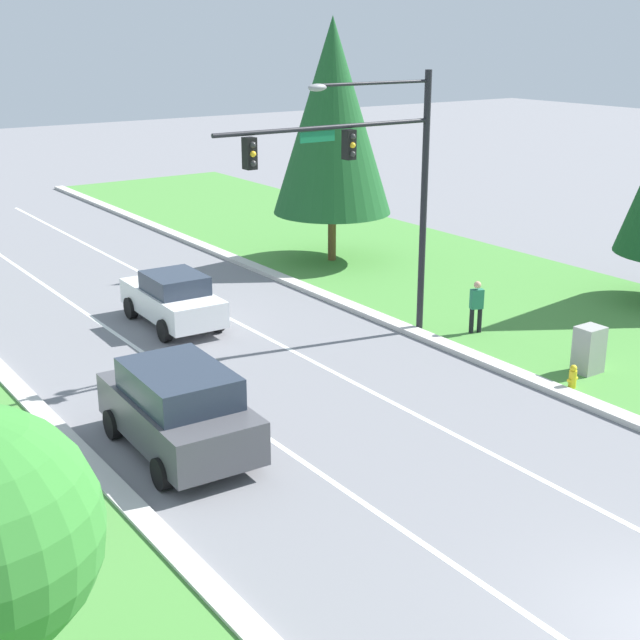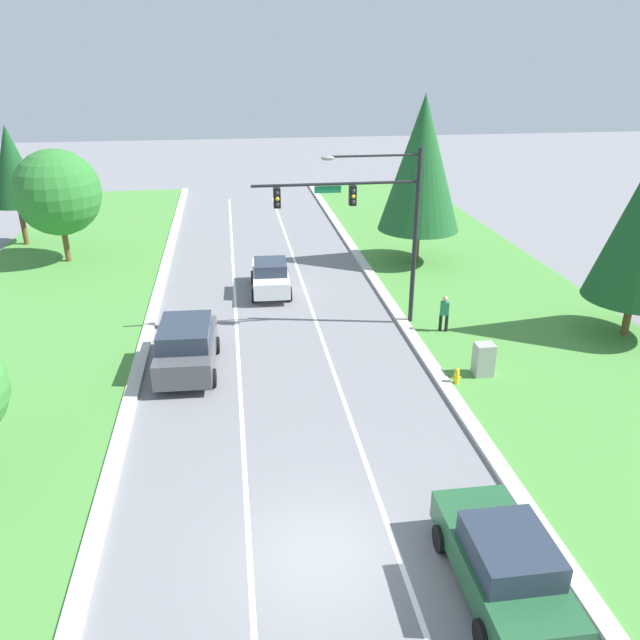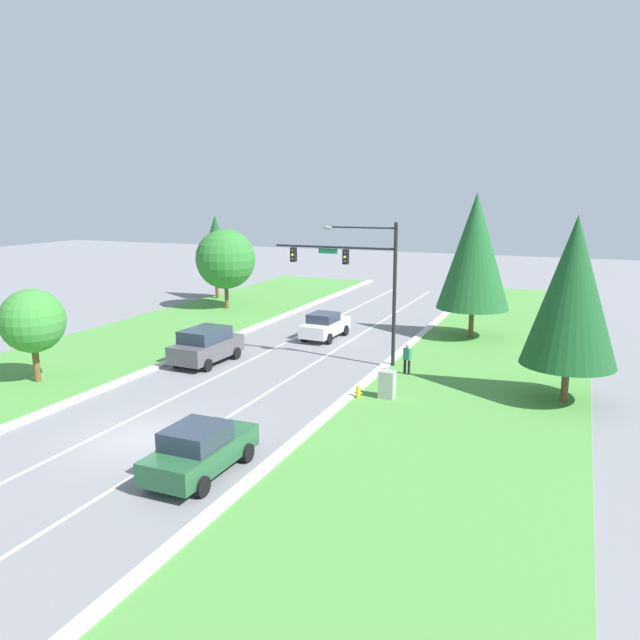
{
  "view_description": "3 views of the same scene",
  "coord_description": "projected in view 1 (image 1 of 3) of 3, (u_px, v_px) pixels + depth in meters",
  "views": [
    {
      "loc": [
        -11.34,
        -6.06,
        8.86
      ],
      "look_at": [
        0.38,
        10.78,
        2.13
      ],
      "focal_mm": 50.0,
      "sensor_mm": 36.0,
      "label": 1
    },
    {
      "loc": [
        -1.79,
        -11.58,
        11.31
      ],
      "look_at": [
        1.54,
        11.15,
        1.4
      ],
      "focal_mm": 35.0,
      "sensor_mm": 36.0,
      "label": 2
    },
    {
      "loc": [
        14.99,
        -18.09,
        9.22
      ],
      "look_at": [
        1.1,
        15.01,
        1.93
      ],
      "focal_mm": 35.0,
      "sensor_mm": 36.0,
      "label": 3
    }
  ],
  "objects": [
    {
      "name": "utility_cabinet",
      "position": [
        589.0,
        351.0,
        23.74
      ],
      "size": [
        0.7,
        0.6,
        1.35
      ],
      "color": "#9E9E99",
      "rests_on": "ground_plane"
    },
    {
      "name": "white_sedan",
      "position": [
        173.0,
        299.0,
        27.68
      ],
      "size": [
        2.09,
        4.39,
        1.71
      ],
      "rotation": [
        0.0,
        0.0,
        -0.03
      ],
      "color": "white",
      "rests_on": "ground_plane"
    },
    {
      "name": "traffic_signal_mast",
      "position": [
        371.0,
        169.0,
        24.75
      ],
      "size": [
        7.03,
        0.41,
        7.76
      ],
      "color": "black",
      "rests_on": "ground_plane"
    },
    {
      "name": "graphite_suv",
      "position": [
        179.0,
        408.0,
        19.31
      ],
      "size": [
        2.4,
        4.59,
        1.97
      ],
      "rotation": [
        0.0,
        0.0,
        -0.04
      ],
      "color": "#4C4C51",
      "rests_on": "ground_plane"
    },
    {
      "name": "conifer_near_right_tree",
      "position": [
        332.0,
        117.0,
        33.79
      ],
      "size": [
        4.59,
        4.59,
        9.34
      ],
      "color": "brown",
      "rests_on": "ground_plane"
    },
    {
      "name": "fire_hydrant",
      "position": [
        573.0,
        378.0,
        22.8
      ],
      "size": [
        0.34,
        0.2,
        0.7
      ],
      "color": "gold",
      "rests_on": "ground_plane"
    },
    {
      "name": "pedestrian",
      "position": [
        476.0,
        305.0,
        26.76
      ],
      "size": [
        0.43,
        0.34,
        1.69
      ],
      "rotation": [
        0.0,
        0.0,
        2.78
      ],
      "color": "black",
      "rests_on": "ground_plane"
    }
  ]
}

